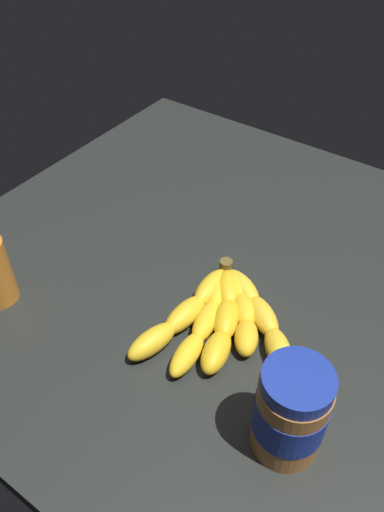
{
  "coord_description": "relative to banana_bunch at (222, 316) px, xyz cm",
  "views": [
    {
      "loc": [
        -50.4,
        -34.51,
        57.09
      ],
      "look_at": [
        -4.1,
        -1.92,
        4.2
      ],
      "focal_mm": 35.51,
      "sensor_mm": 36.0,
      "label": 1
    }
  ],
  "objects": [
    {
      "name": "banana_bunch",
      "position": [
        0.0,
        0.0,
        0.0
      ],
      "size": [
        23.22,
        21.15,
        3.51
      ],
      "color": "yellow",
      "rests_on": "ground_plane"
    },
    {
      "name": "peanut_butter_jar",
      "position": [
        -10.89,
        -15.71,
        4.87
      ],
      "size": [
        8.2,
        8.2,
        13.37
      ],
      "color": "#9E602D",
      "rests_on": "ground_plane"
    },
    {
      "name": "ground_plane",
      "position": [
        9.62,
        11.03,
        -3.34
      ],
      "size": [
        85.41,
        79.58,
        3.38
      ],
      "primitive_type": "cube",
      "color": "black"
    }
  ]
}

